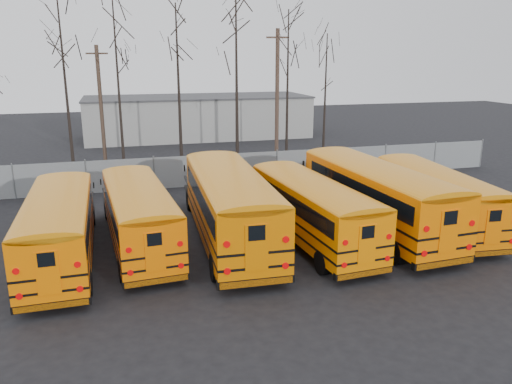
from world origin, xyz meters
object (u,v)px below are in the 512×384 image
object	(u,v)px
bus_a	(59,223)
utility_pole_left	(101,107)
bus_c	(229,200)
bus_f	(434,193)
bus_d	(310,205)
bus_e	(373,191)
utility_pole_right	(277,93)
bus_b	(138,211)

from	to	relation	value
bus_a	utility_pole_left	distance (m)	18.04
utility_pole_left	bus_a	bearing A→B (deg)	-75.80
bus_c	bus_f	world-z (taller)	bus_c
bus_d	bus_e	bearing A→B (deg)	4.68
utility_pole_left	utility_pole_right	size ratio (longest dim) A/B	0.87
bus_e	bus_a	bearing A→B (deg)	177.29
utility_pole_right	bus_b	bearing A→B (deg)	-113.97
bus_b	utility_pole_right	bearing A→B (deg)	51.42
bus_b	bus_f	distance (m)	13.89
bus_b	bus_c	world-z (taller)	bus_c
bus_c	utility_pole_right	world-z (taller)	utility_pole_right
bus_f	bus_d	bearing A→B (deg)	-171.50
bus_a	bus_d	size ratio (longest dim) A/B	0.98
bus_d	utility_pole_right	xyz separation A→B (m)	(4.50, 18.78, 3.47)
bus_b	utility_pole_left	size ratio (longest dim) A/B	1.18
bus_f	utility_pole_right	xyz separation A→B (m)	(-2.02, 18.43, 3.49)
utility_pole_left	utility_pole_right	distance (m)	13.49
bus_b	bus_e	distance (m)	10.72
bus_f	utility_pole_left	bearing A→B (deg)	136.36
bus_c	bus_d	xyz separation A→B (m)	(3.46, -0.89, -0.24)
bus_b	bus_f	xyz separation A→B (m)	(13.85, -0.96, 0.01)
bus_b	bus_e	size ratio (longest dim) A/B	0.87
bus_c	bus_e	bearing A→B (deg)	-0.60
utility_pole_right	bus_a	bearing A→B (deg)	-118.98
bus_a	bus_c	distance (m)	6.97
bus_f	utility_pole_left	size ratio (longest dim) A/B	1.19
bus_d	bus_b	bearing A→B (deg)	165.47
bus_f	utility_pole_left	distance (m)	23.79
bus_d	bus_e	size ratio (longest dim) A/B	0.89
bus_c	bus_e	world-z (taller)	bus_c
bus_b	bus_f	size ratio (longest dim) A/B	0.99
utility_pole_right	utility_pole_left	bearing A→B (deg)	-167.37
utility_pole_right	bus_d	bearing A→B (deg)	-93.33
bus_a	bus_f	size ratio (longest dim) A/B	0.99
bus_d	bus_c	bearing A→B (deg)	161.26
bus_b	utility_pole_right	world-z (taller)	utility_pole_right
bus_e	utility_pole_left	xyz separation A→B (m)	(-12.31, 17.66, 2.57)
bus_a	bus_b	bearing A→B (deg)	14.73
bus_a	bus_d	xyz separation A→B (m)	(10.41, -0.44, 0.02)
utility_pole_left	bus_f	bearing A→B (deg)	-30.17
bus_e	bus_f	distance (m)	3.18
bus_b	bus_a	bearing A→B (deg)	-168.64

